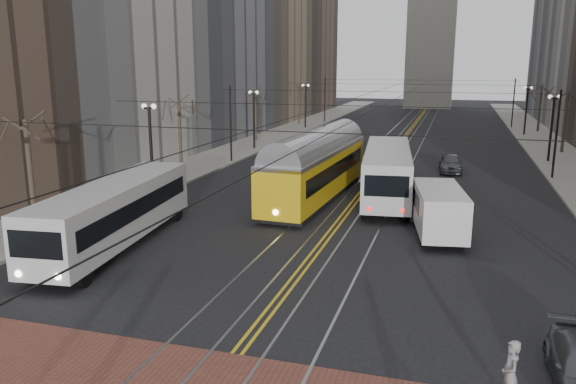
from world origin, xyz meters
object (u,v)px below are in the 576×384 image
Objects in this scene: cargo_van at (439,213)px; sedan_grey at (450,163)px; transit_bus at (115,215)px; rear_bus at (387,174)px; streetcar at (317,172)px; pedestrian_b at (510,375)px.

sedan_grey is at bearing 79.63° from cargo_van.
transit_bus is 17.21m from rear_bus.
transit_bus is 0.83× the size of streetcar.
transit_bus is at bearing -115.64° from streetcar.
cargo_van is 14.41m from pedestrian_b.
pedestrian_b is (2.22, -14.23, -0.32)m from cargo_van.
transit_bus is 6.72× the size of pedestrian_b.
streetcar is 1.17× the size of rear_bus.
rear_bus is at bearing 105.67° from cargo_van.
sedan_grey is (14.72, 24.12, -0.79)m from transit_bus.
streetcar reaches higher than transit_bus.
streetcar is at bearing -172.35° from rear_bus.
sedan_grey is 32.51m from pedestrian_b.
cargo_van is (14.44, 5.90, -0.28)m from transit_bus.
streetcar is 2.63× the size of cargo_van.
cargo_van is 18.23m from sedan_grey.
cargo_van is at bearing 179.74° from pedestrian_b.
pedestrian_b is (5.68, -21.59, -0.71)m from rear_bus.
rear_bus is (4.30, 1.09, -0.10)m from streetcar.
cargo_van is 3.10× the size of pedestrian_b.
streetcar is 4.44m from rear_bus.
streetcar is 9.99m from cargo_van.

